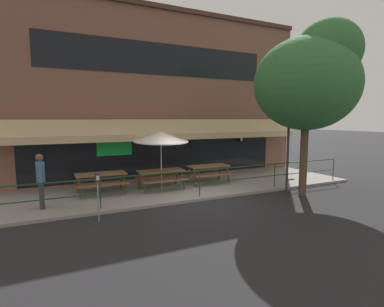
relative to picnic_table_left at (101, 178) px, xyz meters
name	(u,v)px	position (x,y,z in m)	size (l,w,h in m)	color
ground_plane	(203,201)	(3.12, -2.24, -0.71)	(120.00, 120.00, 0.00)	#232326
patio_deck	(181,188)	(3.12, -0.24, -0.66)	(15.00, 4.00, 0.10)	gray
restaurant_building	(161,96)	(3.12, 1.99, 3.21)	(15.00, 1.60, 7.90)	brown
patio_railing	(200,177)	(3.12, -1.94, 0.09)	(13.84, 0.04, 0.97)	#194723
picnic_table_left	(101,178)	(0.00, 0.00, 0.00)	(1.80, 1.42, 0.76)	brown
picnic_table_centre	(161,174)	(2.25, -0.30, 0.00)	(1.80, 1.42, 0.76)	brown
picnic_table_right	(208,169)	(4.50, -0.07, 0.00)	(1.80, 1.42, 0.76)	brown
patio_umbrella_centre	(161,137)	(2.25, -0.33, 1.47)	(2.14, 2.14, 2.38)	#B7B2A8
pedestrian_walking	(41,178)	(-1.97, -1.11, 0.35)	(0.26, 0.62, 1.71)	#333338
parking_meter_near	(97,181)	(-0.52, -2.81, 0.44)	(0.15, 0.16, 1.42)	gray
street_sign_pole	(288,137)	(6.52, -2.69, 1.48)	(0.28, 0.09, 4.25)	#2D2D33
street_tree_curbside	(311,78)	(6.99, -3.22, 3.64)	(3.95, 3.55, 6.40)	brown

